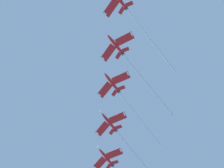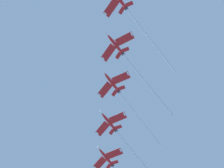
{
  "view_description": "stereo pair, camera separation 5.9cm",
  "coord_description": "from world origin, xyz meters",
  "px_view_note": "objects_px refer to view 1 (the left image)",
  "views": [
    {
      "loc": [
        0.89,
        50.55,
        1.7
      ],
      "look_at": [
        -22.8,
        -18.16,
        130.45
      ],
      "focal_mm": 47.32,
      "sensor_mm": 36.0,
      "label": 1
    },
    {
      "loc": [
        0.95,
        50.53,
        1.7
      ],
      "look_at": [
        -22.8,
        -18.16,
        130.45
      ],
      "focal_mm": 47.32,
      "sensor_mm": 36.0,
      "label": 2
    }
  ],
  "objects_px": {
    "jet_second": "(130,62)",
    "jet_fourth": "(124,140)",
    "jet_third": "(121,94)",
    "jet_lead": "(129,12)"
  },
  "relations": [
    {
      "from": "jet_fourth",
      "to": "jet_third",
      "type": "bearing_deg",
      "value": 66.87
    },
    {
      "from": "jet_lead",
      "to": "jet_fourth",
      "type": "bearing_deg",
      "value": -107.29
    },
    {
      "from": "jet_lead",
      "to": "jet_third",
      "type": "relative_size",
      "value": 1.08
    },
    {
      "from": "jet_second",
      "to": "jet_fourth",
      "type": "relative_size",
      "value": 0.99
    },
    {
      "from": "jet_lead",
      "to": "jet_second",
      "type": "relative_size",
      "value": 0.98
    },
    {
      "from": "jet_second",
      "to": "jet_third",
      "type": "bearing_deg",
      "value": -94.44
    },
    {
      "from": "jet_third",
      "to": "jet_fourth",
      "type": "height_order",
      "value": "jet_third"
    },
    {
      "from": "jet_second",
      "to": "jet_fourth",
      "type": "height_order",
      "value": "jet_second"
    },
    {
      "from": "jet_third",
      "to": "jet_fourth",
      "type": "relative_size",
      "value": 0.9
    },
    {
      "from": "jet_lead",
      "to": "jet_second",
      "type": "bearing_deg",
      "value": -110.43
    }
  ]
}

